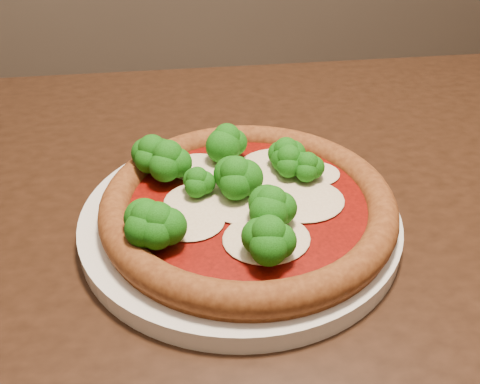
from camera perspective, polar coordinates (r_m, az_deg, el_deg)
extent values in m
cube|color=black|center=(0.53, 7.76, -4.59)|extent=(1.16, 0.87, 0.04)
cylinder|color=silver|center=(0.50, 0.00, -2.93)|extent=(0.29, 0.29, 0.02)
cylinder|color=brown|center=(0.49, 0.87, -1.81)|extent=(0.26, 0.26, 0.01)
torus|color=brown|center=(0.48, 0.87, -1.14)|extent=(0.27, 0.27, 0.03)
cylinder|color=#750B05|center=(0.48, 0.87, -1.09)|extent=(0.21, 0.21, 0.00)
ellipsoid|color=beige|center=(0.48, 6.74, -0.83)|extent=(0.08, 0.07, 0.01)
ellipsoid|color=beige|center=(0.52, -2.09, 2.11)|extent=(0.07, 0.06, 0.01)
ellipsoid|color=beige|center=(0.53, -4.61, 2.71)|extent=(0.06, 0.05, 0.00)
ellipsoid|color=beige|center=(0.52, 8.04, 1.98)|extent=(0.05, 0.04, 0.00)
ellipsoid|color=beige|center=(0.48, 1.05, -0.54)|extent=(0.09, 0.08, 0.01)
ellipsoid|color=beige|center=(0.45, -5.21, -3.25)|extent=(0.06, 0.05, 0.00)
ellipsoid|color=beige|center=(0.53, 4.01, 2.67)|extent=(0.08, 0.07, 0.01)
ellipsoid|color=beige|center=(0.44, 2.84, -4.95)|extent=(0.07, 0.07, 0.01)
ellipsoid|color=beige|center=(0.48, -4.19, -0.89)|extent=(0.07, 0.06, 0.01)
ellipsoid|color=#1B7D14|center=(0.44, 3.40, -1.29)|extent=(0.05, 0.05, 0.04)
ellipsoid|color=#1B7D14|center=(0.43, -9.86, -2.89)|extent=(0.05, 0.05, 0.04)
ellipsoid|color=#1B7D14|center=(0.51, 4.93, 4.30)|extent=(0.04, 0.04, 0.04)
ellipsoid|color=#1B7D14|center=(0.50, 5.22, 3.57)|extent=(0.04, 0.04, 0.03)
ellipsoid|color=#1B7D14|center=(0.50, 7.21, 2.91)|extent=(0.04, 0.04, 0.03)
ellipsoid|color=#1B7D14|center=(0.48, -4.57, 1.33)|extent=(0.03, 0.03, 0.03)
ellipsoid|color=#1B7D14|center=(0.53, -1.41, 5.62)|extent=(0.05, 0.05, 0.04)
ellipsoid|color=#1B7D14|center=(0.47, -0.45, 1.90)|extent=(0.05, 0.05, 0.04)
ellipsoid|color=#1B7D14|center=(0.51, -9.33, 4.33)|extent=(0.05, 0.05, 0.04)
ellipsoid|color=#1B7D14|center=(0.40, 3.07, -4.65)|extent=(0.05, 0.05, 0.04)
ellipsoid|color=#1B7D14|center=(0.42, -8.71, -3.18)|extent=(0.05, 0.05, 0.04)
ellipsoid|color=#1B7D14|center=(0.50, -7.66, 3.67)|extent=(0.05, 0.05, 0.04)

